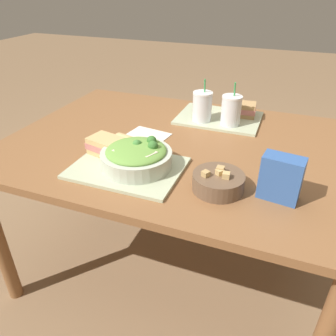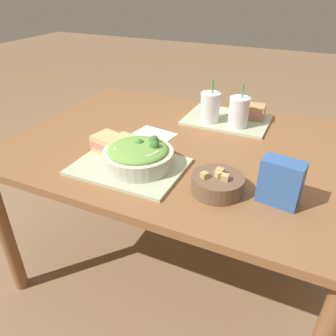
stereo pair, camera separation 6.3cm
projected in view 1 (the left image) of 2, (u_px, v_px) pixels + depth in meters
ground_plane at (174, 263)px, 1.71m from camera, size 12.00×12.00×0.00m
dining_table at (176, 159)px, 1.39m from camera, size 1.38×1.01×0.70m
tray_near at (127, 168)px, 1.15m from camera, size 0.38×0.28×0.01m
tray_far at (219, 118)px, 1.55m from camera, size 0.38×0.28×0.01m
salad_bowl at (137, 156)px, 1.13m from camera, size 0.25×0.25×0.10m
soup_bowl at (218, 181)px, 1.04m from camera, size 0.16×0.16×0.08m
sandwich_near at (106, 146)px, 1.22m from camera, size 0.15×0.12×0.06m
baguette_near at (132, 145)px, 1.23m from camera, size 0.15×0.09×0.06m
sandwich_far at (242, 109)px, 1.55m from camera, size 0.13×0.10×0.06m
baguette_far at (240, 106)px, 1.60m from camera, size 0.15×0.09×0.06m
drink_cup_dark at (202, 107)px, 1.48m from camera, size 0.09×0.09×0.19m
drink_cup_red at (231, 111)px, 1.44m from camera, size 0.09×0.09×0.19m
chip_bag at (281, 178)px, 0.98m from camera, size 0.13×0.08×0.14m
napkin_folded at (148, 135)px, 1.40m from camera, size 0.19×0.15×0.00m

